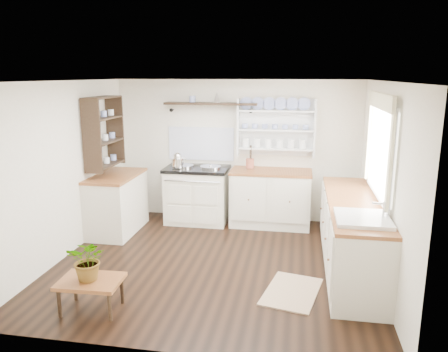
{
  "coord_description": "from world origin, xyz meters",
  "views": [
    {
      "loc": [
        1.02,
        -5.14,
        2.38
      ],
      "look_at": [
        0.08,
        0.25,
        1.1
      ],
      "focal_mm": 35.0,
      "sensor_mm": 36.0,
      "label": 1
    }
  ],
  "objects": [
    {
      "name": "left_shelving",
      "position": [
        -1.84,
        0.9,
        1.55
      ],
      "size": [
        0.28,
        0.8,
        1.05
      ],
      "primitive_type": "cube",
      "color": "black",
      "rests_on": "wall_left"
    },
    {
      "name": "plate_rack",
      "position": [
        0.65,
        1.86,
        1.56
      ],
      "size": [
        1.2,
        0.22,
        0.9
      ],
      "color": "white",
      "rests_on": "wall_back"
    },
    {
      "name": "wall_back",
      "position": [
        0.0,
        1.9,
        1.15
      ],
      "size": [
        4.0,
        0.02,
        2.3
      ],
      "primitive_type": "cube",
      "color": "beige",
      "rests_on": "ground"
    },
    {
      "name": "wall_right",
      "position": [
        2.0,
        0.0,
        1.15
      ],
      "size": [
        0.02,
        3.8,
        2.3
      ],
      "primitive_type": "cube",
      "color": "beige",
      "rests_on": "ground"
    },
    {
      "name": "wall_left",
      "position": [
        -2.0,
        0.0,
        1.15
      ],
      "size": [
        0.02,
        3.8,
        2.3
      ],
      "primitive_type": "cube",
      "color": "beige",
      "rests_on": "ground"
    },
    {
      "name": "belfast_sink",
      "position": [
        1.7,
        -0.65,
        0.8
      ],
      "size": [
        0.55,
        0.6,
        0.45
      ],
      "color": "white",
      "rests_on": "right_cabinets"
    },
    {
      "name": "floor_rug",
      "position": [
        1.0,
        -0.62,
        0.01
      ],
      "size": [
        0.72,
        0.95,
        0.02
      ],
      "primitive_type": "cube",
      "rotation": [
        0.0,
        0.0,
        -0.21
      ],
      "color": "#8E7752",
      "rests_on": "floor"
    },
    {
      "name": "high_shelf",
      "position": [
        -0.4,
        1.78,
        1.91
      ],
      "size": [
        1.5,
        0.29,
        0.16
      ],
      "color": "black",
      "rests_on": "wall_back"
    },
    {
      "name": "aga_cooker",
      "position": [
        -0.59,
        1.57,
        0.46
      ],
      "size": [
        1.02,
        0.71,
        0.94
      ],
      "color": "white",
      "rests_on": "floor"
    },
    {
      "name": "left_cabinets",
      "position": [
        -1.7,
        0.9,
        0.46
      ],
      "size": [
        0.62,
        1.13,
        0.9
      ],
      "color": "white",
      "rests_on": "floor"
    },
    {
      "name": "back_cabinets",
      "position": [
        0.6,
        1.6,
        0.46
      ],
      "size": [
        1.27,
        0.63,
        0.9
      ],
      "color": "white",
      "rests_on": "floor"
    },
    {
      "name": "window",
      "position": [
        1.95,
        0.15,
        1.56
      ],
      "size": [
        0.08,
        1.55,
        1.22
      ],
      "color": "white",
      "rests_on": "wall_right"
    },
    {
      "name": "right_cabinets",
      "position": [
        1.7,
        0.1,
        0.46
      ],
      "size": [
        0.62,
        2.43,
        0.9
      ],
      "color": "white",
      "rests_on": "floor"
    },
    {
      "name": "center_table",
      "position": [
        -1.02,
        -1.35,
        0.29
      ],
      "size": [
        0.64,
        0.47,
        0.34
      ],
      "rotation": [
        0.0,
        0.0,
        0.04
      ],
      "color": "brown",
      "rests_on": "floor"
    },
    {
      "name": "ceiling",
      "position": [
        0.0,
        0.0,
        2.3
      ],
      "size": [
        4.0,
        3.8,
        0.01
      ],
      "primitive_type": "cube",
      "color": "white",
      "rests_on": "wall_back"
    },
    {
      "name": "floor",
      "position": [
        0.0,
        0.0,
        0.0
      ],
      "size": [
        4.0,
        3.8,
        0.01
      ],
      "primitive_type": "cube",
      "color": "black",
      "rests_on": "ground"
    },
    {
      "name": "kettle",
      "position": [
        -0.87,
        1.45,
        1.05
      ],
      "size": [
        0.19,
        0.19,
        0.23
      ],
      "primitive_type": null,
      "color": "silver",
      "rests_on": "aga_cooker"
    },
    {
      "name": "potted_plant",
      "position": [
        -1.02,
        -1.35,
        0.56
      ],
      "size": [
        0.4,
        0.35,
        0.44
      ],
      "primitive_type": "imported",
      "rotation": [
        0.0,
        0.0,
        0.02
      ],
      "color": "#3F7233",
      "rests_on": "center_table"
    },
    {
      "name": "utensil_crock",
      "position": [
        0.25,
        1.68,
        0.99
      ],
      "size": [
        0.13,
        0.13,
        0.15
      ],
      "primitive_type": "cylinder",
      "color": "#A1513B",
      "rests_on": "back_cabinets"
    }
  ]
}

